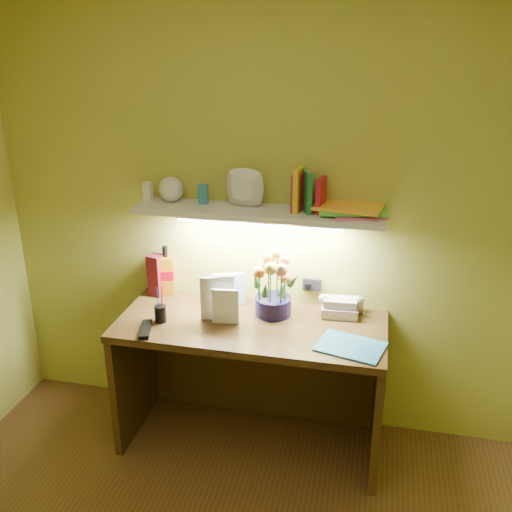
{
  "coord_description": "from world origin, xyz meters",
  "views": [
    {
      "loc": [
        0.6,
        -1.37,
        2.16
      ],
      "look_at": [
        -0.0,
        1.35,
        1.07
      ],
      "focal_mm": 40.0,
      "sensor_mm": 36.0,
      "label": 1
    }
  ],
  "objects": [
    {
      "name": "tv_remote",
      "position": [
        -0.5,
        1.0,
        0.76
      ],
      "size": [
        0.1,
        0.19,
        0.02
      ],
      "primitive_type": "cube",
      "rotation": [
        0.0,
        0.0,
        0.28
      ],
      "color": "black",
      "rests_on": "desk"
    },
    {
      "name": "desk_book_a",
      "position": [
        -0.26,
        1.18,
        0.87
      ],
      "size": [
        0.18,
        0.08,
        0.24
      ],
      "primitive_type": "imported",
      "rotation": [
        0.0,
        0.0,
        0.34
      ],
      "color": "silver",
      "rests_on": "desk"
    },
    {
      "name": "pen_cup",
      "position": [
        -0.46,
        1.12,
        0.83
      ],
      "size": [
        0.08,
        0.08,
        0.15
      ],
      "primitive_type": "cylinder",
      "rotation": [
        0.0,
        0.0,
        -0.25
      ],
      "color": "black",
      "rests_on": "desk"
    },
    {
      "name": "telephone",
      "position": [
        0.44,
        1.39,
        0.81
      ],
      "size": [
        0.2,
        0.15,
        0.11
      ],
      "primitive_type": null,
      "rotation": [
        0.0,
        0.0,
        0.06
      ],
      "color": "beige",
      "rests_on": "desk"
    },
    {
      "name": "blue_folder",
      "position": [
        0.53,
        1.06,
        0.75
      ],
      "size": [
        0.36,
        0.3,
        0.01
      ],
      "primitive_type": "cube",
      "rotation": [
        0.0,
        0.0,
        -0.25
      ],
      "color": "teal",
      "rests_on": "desk"
    },
    {
      "name": "art_card",
      "position": [
        -0.17,
        1.4,
        0.84
      ],
      "size": [
        0.18,
        0.09,
        0.18
      ],
      "primitive_type": null,
      "rotation": [
        0.0,
        0.0,
        0.35
      ],
      "color": "white",
      "rests_on": "desk"
    },
    {
      "name": "desk",
      "position": [
        0.0,
        1.2,
        0.38
      ],
      "size": [
        1.4,
        0.6,
        0.75
      ],
      "primitive_type": "cube",
      "color": "#35230E",
      "rests_on": "ground"
    },
    {
      "name": "desk_book_b",
      "position": [
        -0.2,
        1.16,
        0.85
      ],
      "size": [
        0.14,
        0.03,
        0.19
      ],
      "primitive_type": "imported",
      "rotation": [
        0.0,
        0.0,
        0.08
      ],
      "color": "white",
      "rests_on": "desk"
    },
    {
      "name": "flower_bouquet",
      "position": [
        0.09,
        1.33,
        0.92
      ],
      "size": [
        0.29,
        0.29,
        0.34
      ],
      "primitive_type": null,
      "rotation": [
        0.0,
        0.0,
        -0.43
      ],
      "color": "#140F3B",
      "rests_on": "desk"
    },
    {
      "name": "whisky_box",
      "position": [
        -0.61,
        1.43,
        0.87
      ],
      "size": [
        0.09,
        0.09,
        0.24
      ],
      "primitive_type": "cube",
      "rotation": [
        0.0,
        0.0,
        -0.22
      ],
      "color": "#551017",
      "rests_on": "desk"
    },
    {
      "name": "wall_shelf",
      "position": [
        0.02,
        1.39,
        1.34
      ],
      "size": [
        1.31,
        0.32,
        0.25
      ],
      "color": "white",
      "rests_on": "ground"
    },
    {
      "name": "whisky_bottle",
      "position": [
        -0.55,
        1.45,
        0.9
      ],
      "size": [
        0.1,
        0.1,
        0.29
      ],
      "primitive_type": null,
      "rotation": [
        0.0,
        0.0,
        0.34
      ],
      "color": "#AE6008",
      "rests_on": "desk"
    },
    {
      "name": "desk_clock",
      "position": [
        0.52,
        1.45,
        0.79
      ],
      "size": [
        0.09,
        0.07,
        0.08
      ],
      "primitive_type": "cube",
      "rotation": [
        0.0,
        0.0,
        0.34
      ],
      "color": "#BBBBC0",
      "rests_on": "desk"
    }
  ]
}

